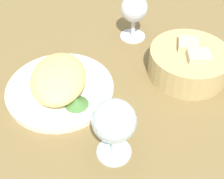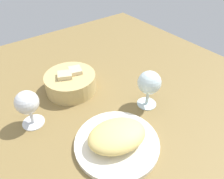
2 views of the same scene
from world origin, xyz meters
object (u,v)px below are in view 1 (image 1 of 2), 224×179
object	(u,v)px
wine_glass_near	(114,123)
bread_basket	(189,62)
wine_glass_far	(134,11)
plate	(60,89)

from	to	relation	value
wine_glass_near	bread_basket	bearing A→B (deg)	126.26
wine_glass_near	wine_glass_far	xyz separation A→B (cm)	(-33.28, 14.64, -0.75)
plate	bread_basket	distance (cm)	29.15
plate	wine_glass_near	world-z (taller)	wine_glass_near
bread_basket	plate	bearing A→B (deg)	-93.81
bread_basket	wine_glass_near	xyz separation A→B (cm)	(16.14, -22.01, 5.14)
wine_glass_far	plate	bearing A→B (deg)	-54.85
plate	wine_glass_near	distance (cm)	20.86
plate	wine_glass_far	distance (cm)	27.33
plate	wine_glass_near	size ratio (longest dim) A/B	1.82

